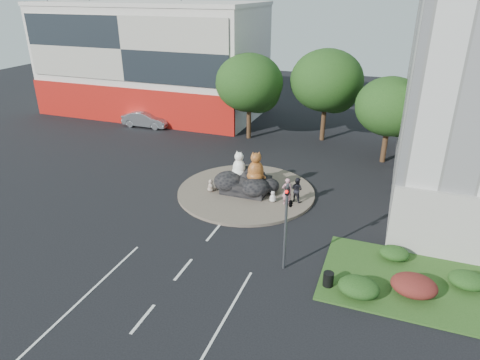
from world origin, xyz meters
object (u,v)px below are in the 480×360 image
object	(u,v)px
pedestrian_pink	(287,191)
pedestrian_dark	(297,190)
kitten_calico	(211,185)
litter_bin	(328,279)
kitten_white	(273,196)
cat_white	(239,164)
cat_tabby	(256,166)
parked_car	(146,119)

from	to	relation	value
pedestrian_pink	pedestrian_dark	size ratio (longest dim) A/B	1.08
kitten_calico	litter_bin	world-z (taller)	kitten_calico
kitten_white	cat_white	bearing A→B (deg)	137.98
kitten_calico	pedestrian_dark	bearing A→B (deg)	52.40
cat_white	pedestrian_pink	bearing A→B (deg)	2.75
cat_tabby	kitten_calico	distance (m)	3.60
kitten_calico	parked_car	size ratio (longest dim) A/B	0.18
cat_tabby	kitten_white	xyz separation A→B (m)	(1.64, -1.11, -1.59)
cat_tabby	pedestrian_dark	bearing A→B (deg)	-39.17
kitten_white	parked_car	xyz separation A→B (m)	(-17.96, 12.69, 0.24)
cat_tabby	pedestrian_pink	bearing A→B (deg)	-53.94
cat_tabby	parked_car	xyz separation A→B (m)	(-16.32, 11.57, -1.36)
cat_white	litter_bin	world-z (taller)	cat_white
kitten_calico	parked_car	distance (m)	18.30
cat_tabby	cat_white	bearing A→B (deg)	136.96
cat_tabby	litter_bin	size ratio (longest dim) A/B	2.98
cat_white	kitten_calico	bearing A→B (deg)	-118.17
cat_white	cat_tabby	distance (m)	1.44
cat_tabby	pedestrian_dark	distance (m)	3.39
parked_car	pedestrian_dark	bearing A→B (deg)	-123.79
pedestrian_pink	litter_bin	size ratio (longest dim) A/B	2.60
kitten_calico	kitten_white	bearing A→B (deg)	46.56
pedestrian_dark	parked_car	world-z (taller)	pedestrian_dark
parked_car	litter_bin	distance (m)	30.88
cat_white	pedestrian_dark	size ratio (longest dim) A/B	1.09
pedestrian_dark	pedestrian_pink	bearing A→B (deg)	69.50
parked_car	cat_tabby	bearing A→B (deg)	-127.37
kitten_calico	parked_car	bearing A→B (deg)	-176.55
cat_white	kitten_white	xyz separation A→B (m)	(3.03, -1.42, -1.46)
cat_white	kitten_calico	xyz separation A→B (m)	(-1.69, -1.38, -1.39)
cat_white	pedestrian_dark	world-z (taller)	cat_white
cat_white	parked_car	xyz separation A→B (m)	(-14.93, 11.26, -1.22)
pedestrian_pink	cat_white	bearing A→B (deg)	-52.77
cat_tabby	kitten_calico	xyz separation A→B (m)	(-3.08, -1.06, -1.53)
pedestrian_pink	pedestrian_dark	distance (m)	0.85
cat_tabby	kitten_white	distance (m)	2.54
kitten_white	litter_bin	xyz separation A→B (m)	(5.17, -7.77, -0.12)
pedestrian_dark	litter_bin	world-z (taller)	pedestrian_dark
cat_white	pedestrian_dark	bearing A→B (deg)	12.70
cat_tabby	pedestrian_pink	distance (m)	3.04
cat_white	kitten_calico	size ratio (longest dim) A/B	2.05
kitten_white	pedestrian_pink	world-z (taller)	pedestrian_pink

